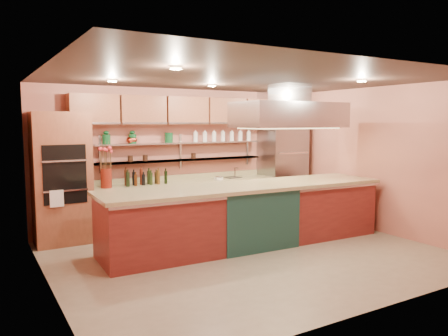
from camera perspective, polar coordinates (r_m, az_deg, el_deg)
floor at (r=7.21m, az=3.17°, el=-11.20°), size 6.00×5.00×0.02m
ceiling at (r=6.92m, az=3.30°, el=11.62°), size 6.00×5.00×0.02m
wall_back at (r=9.10m, az=-5.50°, el=1.43°), size 6.00×0.04×2.80m
wall_front at (r=5.05m, az=19.13°, el=-2.55°), size 6.00×0.04×2.80m
wall_left at (r=5.84m, az=-22.13°, el=-1.54°), size 0.04×5.00×2.80m
wall_right at (r=8.93m, az=19.48°, el=1.03°), size 0.04×5.00×2.80m
oven_stack at (r=8.09m, az=-20.44°, el=-1.27°), size 0.95×0.64×2.30m
refrigerator at (r=10.06m, az=7.64°, el=-0.17°), size 0.95×0.72×2.10m
back_counter at (r=8.94m, az=-4.92°, el=-4.70°), size 3.84×0.64×0.93m
wall_shelf_lower at (r=8.97m, az=-5.44°, el=1.04°), size 3.60×0.26×0.03m
wall_shelf_upper at (r=8.95m, az=-5.46°, el=3.27°), size 3.60×0.26×0.03m
upper_cabinets at (r=8.92m, az=-5.07°, el=7.45°), size 4.60×0.36×0.55m
range_hood at (r=7.98m, az=8.53°, el=6.86°), size 2.00×1.00×0.45m
ceiling_downlights at (r=7.08m, az=2.39°, el=11.25°), size 4.00×2.80×0.02m
island at (r=7.62m, az=3.01°, el=-6.10°), size 5.06×1.26×1.05m
flower_vase at (r=8.23m, az=-15.14°, el=-1.28°), size 0.25×0.25×0.35m
oil_bottle_cluster at (r=8.47m, az=-10.11°, el=-1.22°), size 0.90×0.35×0.28m
kitchen_scale at (r=9.15m, az=-0.68°, el=-1.22°), size 0.16×0.13×0.08m
bar_faucet at (r=9.46m, az=1.42°, el=-0.59°), size 0.04×0.04×0.21m
copper_kettle at (r=8.54m, az=-12.11°, el=3.59°), size 0.22×0.22×0.13m
green_canister at (r=8.82m, az=-7.22°, el=3.95°), size 0.16×0.16×0.20m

